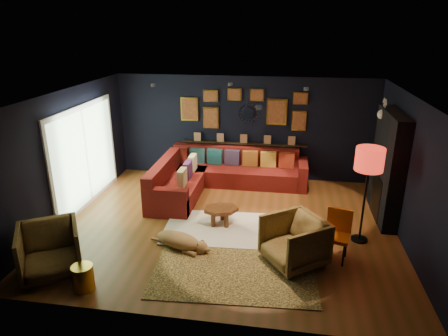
# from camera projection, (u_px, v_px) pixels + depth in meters

# --- Properties ---
(floor) EXTENTS (6.50, 6.50, 0.00)m
(floor) POSITION_uv_depth(u_px,v_px,m) (228.00, 225.00, 7.98)
(floor) COLOR brown
(floor) RESTS_ON ground
(room_walls) EXTENTS (6.50, 6.50, 6.50)m
(room_walls) POSITION_uv_depth(u_px,v_px,m) (228.00, 149.00, 7.43)
(room_walls) COLOR black
(room_walls) RESTS_ON ground
(sectional) EXTENTS (3.41, 2.69, 0.86)m
(sectional) POSITION_uv_depth(u_px,v_px,m) (214.00, 176.00, 9.64)
(sectional) COLOR maroon
(sectional) RESTS_ON ground
(ledge) EXTENTS (3.20, 0.12, 0.04)m
(ledge) POSITION_uv_depth(u_px,v_px,m) (244.00, 143.00, 10.15)
(ledge) COLOR black
(ledge) RESTS_ON room_walls
(gallery_wall) EXTENTS (3.15, 0.04, 1.02)m
(gallery_wall) POSITION_uv_depth(u_px,v_px,m) (244.00, 109.00, 9.88)
(gallery_wall) COLOR gold
(gallery_wall) RESTS_ON room_walls
(sunburst_mirror) EXTENTS (0.47, 0.16, 0.47)m
(sunburst_mirror) POSITION_uv_depth(u_px,v_px,m) (248.00, 113.00, 9.90)
(sunburst_mirror) COLOR silver
(sunburst_mirror) RESTS_ON room_walls
(fireplace) EXTENTS (0.31, 1.60, 2.20)m
(fireplace) POSITION_uv_depth(u_px,v_px,m) (387.00, 170.00, 8.01)
(fireplace) COLOR black
(fireplace) RESTS_ON ground
(deer_head) EXTENTS (0.50, 0.28, 0.45)m
(deer_head) POSITION_uv_depth(u_px,v_px,m) (391.00, 115.00, 8.11)
(deer_head) COLOR white
(deer_head) RESTS_ON fireplace
(sliding_door) EXTENTS (0.06, 2.80, 2.20)m
(sliding_door) POSITION_uv_depth(u_px,v_px,m) (86.00, 156.00, 8.63)
(sliding_door) COLOR white
(sliding_door) RESTS_ON ground
(ceiling_spots) EXTENTS (3.30, 2.50, 0.06)m
(ceiling_spots) POSITION_uv_depth(u_px,v_px,m) (234.00, 90.00, 7.84)
(ceiling_spots) COLOR black
(ceiling_spots) RESTS_ON room_walls
(shag_rug) EXTENTS (2.06, 1.55, 0.03)m
(shag_rug) POSITION_uv_depth(u_px,v_px,m) (216.00, 228.00, 7.83)
(shag_rug) COLOR white
(shag_rug) RESTS_ON ground
(leopard_rug) EXTENTS (2.72, 2.02, 0.01)m
(leopard_rug) POSITION_uv_depth(u_px,v_px,m) (234.00, 268.00, 6.58)
(leopard_rug) COLOR tan
(leopard_rug) RESTS_ON ground
(coffee_table) EXTENTS (0.84, 0.73, 0.35)m
(coffee_table) POSITION_uv_depth(u_px,v_px,m) (221.00, 211.00, 7.89)
(coffee_table) COLOR brown
(coffee_table) RESTS_ON shag_rug
(pouf) EXTENTS (0.59, 0.59, 0.38)m
(pouf) POSITION_uv_depth(u_px,v_px,m) (173.00, 203.00, 8.44)
(pouf) COLOR maroon
(pouf) RESTS_ON shag_rug
(armchair_left) EXTENTS (1.20, 1.19, 0.92)m
(armchair_left) POSITION_uv_depth(u_px,v_px,m) (49.00, 248.00, 6.29)
(armchair_left) COLOR #B8873E
(armchair_left) RESTS_ON ground
(armchair_right) EXTENTS (1.18, 1.20, 0.91)m
(armchair_right) POSITION_uv_depth(u_px,v_px,m) (294.00, 239.00, 6.57)
(armchair_right) COLOR #B8873E
(armchair_right) RESTS_ON ground
(gold_stool) EXTENTS (0.32, 0.32, 0.40)m
(gold_stool) POSITION_uv_depth(u_px,v_px,m) (83.00, 278.00, 6.00)
(gold_stool) COLOR gold
(gold_stool) RESTS_ON ground
(orange_chair) EXTENTS (0.51, 0.51, 0.88)m
(orange_chair) POSITION_uv_depth(u_px,v_px,m) (338.00, 231.00, 6.72)
(orange_chair) COLOR black
(orange_chair) RESTS_ON ground
(floor_lamp) EXTENTS (0.49, 0.49, 1.80)m
(floor_lamp) POSITION_uv_depth(u_px,v_px,m) (369.00, 163.00, 6.91)
(floor_lamp) COLOR black
(floor_lamp) RESTS_ON ground
(dog) EXTENTS (1.33, 0.96, 0.38)m
(dog) POSITION_uv_depth(u_px,v_px,m) (178.00, 237.00, 7.12)
(dog) COLOR #B1864D
(dog) RESTS_ON leopard_rug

